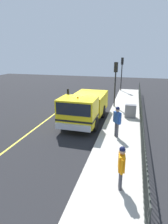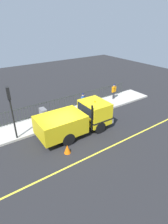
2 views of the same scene
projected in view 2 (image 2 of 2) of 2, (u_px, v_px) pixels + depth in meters
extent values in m
plane|color=#232326|center=(65.00, 138.00, 13.76)|extent=(51.85, 51.85, 0.00)
cube|color=#B7B2A8|center=(48.00, 121.00, 15.91)|extent=(2.57, 23.57, 0.17)
cube|color=yellow|center=(86.00, 158.00, 11.79)|extent=(0.12, 21.21, 0.01)
cube|color=yellow|center=(95.00, 112.00, 14.79)|extent=(2.36, 1.86, 1.71)
cube|color=black|center=(95.00, 107.00, 14.62)|extent=(2.18, 1.89, 0.75)
cube|color=gold|center=(61.00, 124.00, 13.33)|extent=(2.39, 3.46, 1.36)
cube|color=silver|center=(104.00, 116.00, 15.60)|extent=(2.22, 0.23, 0.36)
cube|color=black|center=(94.00, 116.00, 14.96)|extent=(2.39, 1.88, 0.12)
cylinder|color=black|center=(84.00, 117.00, 15.81)|extent=(0.31, 0.96, 0.96)
cylinder|color=black|center=(100.00, 127.00, 14.26)|extent=(0.31, 0.96, 0.96)
cylinder|color=black|center=(55.00, 126.00, 14.41)|extent=(0.31, 0.96, 0.96)
cylinder|color=black|center=(68.00, 139.00, 12.86)|extent=(0.31, 0.96, 0.96)
sphere|color=orange|center=(95.00, 101.00, 14.38)|extent=(0.12, 0.12, 0.12)
cylinder|color=black|center=(92.00, 118.00, 13.45)|extent=(0.14, 0.14, 2.05)
cube|color=#264C99|center=(83.00, 99.00, 16.95)|extent=(0.49, 0.55, 0.64)
sphere|color=tan|center=(83.00, 95.00, 16.75)|extent=(0.24, 0.24, 0.24)
sphere|color=#14193F|center=(83.00, 94.00, 16.71)|extent=(0.23, 0.23, 0.23)
cylinder|color=#3F3F47|center=(83.00, 106.00, 17.37)|extent=(0.13, 0.13, 0.86)
cylinder|color=#3F3F47|center=(83.00, 107.00, 17.21)|extent=(0.13, 0.13, 0.86)
cylinder|color=#264C99|center=(84.00, 99.00, 17.20)|extent=(0.09, 0.09, 0.61)
cylinder|color=#264C99|center=(82.00, 101.00, 16.72)|extent=(0.09, 0.09, 0.61)
cube|color=orange|center=(114.00, 89.00, 19.66)|extent=(0.27, 0.50, 0.60)
sphere|color=tan|center=(114.00, 86.00, 19.48)|extent=(0.22, 0.22, 0.22)
sphere|color=#14193F|center=(114.00, 85.00, 19.44)|extent=(0.21, 0.21, 0.21)
cylinder|color=#3F3F47|center=(114.00, 95.00, 20.03)|extent=(0.12, 0.12, 0.80)
cylinder|color=#3F3F47|center=(113.00, 95.00, 19.93)|extent=(0.12, 0.12, 0.80)
cylinder|color=orange|center=(116.00, 89.00, 19.84)|extent=(0.09, 0.09, 0.57)
cylinder|color=orange|center=(112.00, 90.00, 19.52)|extent=(0.09, 0.09, 0.57)
cylinder|color=#2D332D|center=(122.00, 88.00, 21.52)|extent=(0.04, 0.04, 1.28)
cylinder|color=#2D332D|center=(120.00, 88.00, 21.39)|extent=(0.04, 0.04, 1.28)
cylinder|color=#2D332D|center=(119.00, 88.00, 21.25)|extent=(0.04, 0.04, 1.28)
cylinder|color=#2D332D|center=(117.00, 89.00, 21.12)|extent=(0.04, 0.04, 1.28)
cylinder|color=#2D332D|center=(115.00, 89.00, 20.99)|extent=(0.04, 0.04, 1.28)
cylinder|color=#2D332D|center=(114.00, 90.00, 20.86)|extent=(0.04, 0.04, 1.28)
cylinder|color=#2D332D|center=(112.00, 90.00, 20.73)|extent=(0.04, 0.04, 1.28)
cylinder|color=#2D332D|center=(110.00, 91.00, 20.60)|extent=(0.04, 0.04, 1.28)
cylinder|color=#2D332D|center=(109.00, 91.00, 20.47)|extent=(0.04, 0.04, 1.28)
cylinder|color=#2D332D|center=(107.00, 92.00, 20.34)|extent=(0.04, 0.04, 1.28)
cylinder|color=#2D332D|center=(105.00, 92.00, 20.21)|extent=(0.04, 0.04, 1.28)
cylinder|color=#2D332D|center=(103.00, 92.00, 20.08)|extent=(0.04, 0.04, 1.28)
cylinder|color=#2D332D|center=(101.00, 93.00, 19.95)|extent=(0.04, 0.04, 1.28)
cylinder|color=#2D332D|center=(100.00, 93.00, 19.82)|extent=(0.04, 0.04, 1.28)
cylinder|color=#2D332D|center=(98.00, 94.00, 19.69)|extent=(0.04, 0.04, 1.28)
cylinder|color=#2D332D|center=(96.00, 94.00, 19.56)|extent=(0.04, 0.04, 1.28)
cylinder|color=#2D332D|center=(94.00, 95.00, 19.42)|extent=(0.04, 0.04, 1.28)
cylinder|color=#2D332D|center=(92.00, 95.00, 19.29)|extent=(0.04, 0.04, 1.28)
cylinder|color=#2D332D|center=(90.00, 96.00, 19.16)|extent=(0.04, 0.04, 1.28)
cylinder|color=#2D332D|center=(88.00, 97.00, 19.03)|extent=(0.04, 0.04, 1.28)
cylinder|color=#2D332D|center=(86.00, 97.00, 18.90)|extent=(0.04, 0.04, 1.28)
cylinder|color=#2D332D|center=(84.00, 98.00, 18.77)|extent=(0.04, 0.04, 1.28)
cylinder|color=#2D332D|center=(82.00, 98.00, 18.64)|extent=(0.04, 0.04, 1.28)
cylinder|color=#2D332D|center=(80.00, 99.00, 18.51)|extent=(0.04, 0.04, 1.28)
cylinder|color=#2D332D|center=(78.00, 99.00, 18.38)|extent=(0.04, 0.04, 1.28)
cylinder|color=#2D332D|center=(76.00, 100.00, 18.25)|extent=(0.04, 0.04, 1.28)
cylinder|color=#2D332D|center=(73.00, 100.00, 18.12)|extent=(0.04, 0.04, 1.28)
cylinder|color=#2D332D|center=(71.00, 101.00, 17.99)|extent=(0.04, 0.04, 1.28)
cylinder|color=#2D332D|center=(69.00, 102.00, 17.86)|extent=(0.04, 0.04, 1.28)
cylinder|color=#2D332D|center=(67.00, 102.00, 17.72)|extent=(0.04, 0.04, 1.28)
cylinder|color=#2D332D|center=(64.00, 103.00, 17.59)|extent=(0.04, 0.04, 1.28)
cylinder|color=#2D332D|center=(62.00, 104.00, 17.46)|extent=(0.04, 0.04, 1.28)
cylinder|color=#2D332D|center=(60.00, 104.00, 17.33)|extent=(0.04, 0.04, 1.28)
cylinder|color=#2D332D|center=(57.00, 105.00, 17.20)|extent=(0.04, 0.04, 1.28)
cylinder|color=#2D332D|center=(55.00, 105.00, 17.07)|extent=(0.04, 0.04, 1.28)
cylinder|color=#2D332D|center=(52.00, 106.00, 16.94)|extent=(0.04, 0.04, 1.28)
cylinder|color=#2D332D|center=(50.00, 107.00, 16.81)|extent=(0.04, 0.04, 1.28)
cylinder|color=#2D332D|center=(47.00, 108.00, 16.68)|extent=(0.04, 0.04, 1.28)
cylinder|color=#2D332D|center=(44.00, 108.00, 16.55)|extent=(0.04, 0.04, 1.28)
cylinder|color=#2D332D|center=(42.00, 109.00, 16.42)|extent=(0.04, 0.04, 1.28)
cylinder|color=#2D332D|center=(39.00, 110.00, 16.29)|extent=(0.04, 0.04, 1.28)
cylinder|color=#2D332D|center=(36.00, 110.00, 16.16)|extent=(0.04, 0.04, 1.28)
cylinder|color=#2D332D|center=(34.00, 111.00, 16.03)|extent=(0.04, 0.04, 1.28)
cylinder|color=#2D332D|center=(31.00, 112.00, 15.89)|extent=(0.04, 0.04, 1.28)
cylinder|color=#2D332D|center=(28.00, 113.00, 15.76)|extent=(0.04, 0.04, 1.28)
cylinder|color=#2D332D|center=(25.00, 113.00, 15.63)|extent=(0.04, 0.04, 1.28)
cylinder|color=#2D332D|center=(22.00, 114.00, 15.50)|extent=(0.04, 0.04, 1.28)
cylinder|color=#2D332D|center=(19.00, 115.00, 15.37)|extent=(0.04, 0.04, 1.28)
cylinder|color=#2D332D|center=(16.00, 116.00, 15.24)|extent=(0.04, 0.04, 1.28)
cylinder|color=#2D332D|center=(13.00, 117.00, 15.11)|extent=(0.04, 0.04, 1.28)
cylinder|color=#2D332D|center=(9.00, 118.00, 14.98)|extent=(0.04, 0.04, 1.28)
cylinder|color=#2D332D|center=(6.00, 118.00, 14.85)|extent=(0.04, 0.04, 1.28)
cylinder|color=#2D332D|center=(3.00, 119.00, 14.72)|extent=(0.04, 0.04, 1.28)
cube|color=#2D332D|center=(41.00, 103.00, 16.17)|extent=(0.04, 20.03, 0.04)
cube|color=#2D332D|center=(42.00, 114.00, 16.64)|extent=(0.04, 20.03, 0.04)
cylinder|color=black|center=(12.00, 114.00, 12.66)|extent=(0.12, 0.12, 3.93)
cube|color=black|center=(8.00, 93.00, 11.96)|extent=(0.33, 0.26, 0.85)
sphere|color=red|center=(7.00, 90.00, 11.84)|extent=(0.16, 0.16, 0.16)
sphere|color=yellow|center=(8.00, 93.00, 11.96)|extent=(0.16, 0.16, 0.16)
sphere|color=green|center=(9.00, 97.00, 12.07)|extent=(0.16, 0.16, 0.16)
cube|color=slate|center=(43.00, 114.00, 15.87)|extent=(0.81, 0.45, 0.99)
cone|color=orange|center=(67.00, 149.00, 12.15)|extent=(0.45, 0.45, 0.64)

